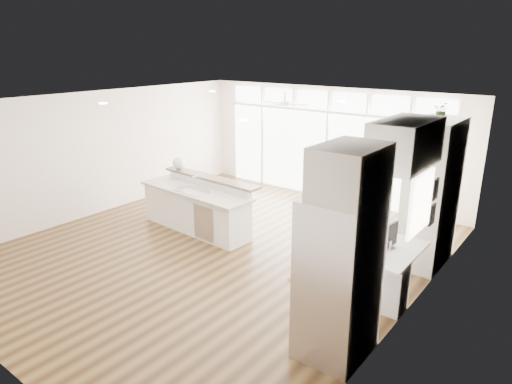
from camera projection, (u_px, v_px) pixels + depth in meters
The scene contains 23 objects.
floor at pixel (220, 249), 8.49m from camera, with size 7.00×8.00×0.02m, color #3D2712.
ceiling at pixel (216, 102), 7.67m from camera, with size 7.00×8.00×0.02m, color white.
wall_back at pixel (329, 143), 11.09m from camera, with size 7.00×0.04×2.70m, color white.
wall_left at pixel (101, 153), 10.11m from camera, with size 0.04×8.00×2.70m, color white.
wall_right at pixel (414, 224), 6.04m from camera, with size 0.04×8.00×2.70m, color white.
glass_wall at pixel (327, 156), 11.14m from camera, with size 5.80×0.06×2.08m, color white.
transom_row at pixel (330, 101), 10.74m from camera, with size 5.90×0.06×0.40m, color white.
desk_window at pixel (421, 203), 6.23m from camera, with size 0.04×0.85×0.85m, color white.
ceiling_fan at pixel (285, 99), 10.14m from camera, with size 1.16×1.16×0.32m, color silver.
recessed_lights at pixel (224, 102), 7.82m from camera, with size 3.40×3.00×0.02m, color white.
oven_cabinet at pixel (432, 194), 7.62m from camera, with size 0.64×1.20×2.50m, color white.
desk_nook at pixel (390, 273), 6.78m from camera, with size 0.72×1.30×0.76m, color white.
upper_cabinets at pixel (406, 143), 6.16m from camera, with size 0.64×1.30×0.64m, color white.
refrigerator at pixel (338, 278), 5.36m from camera, with size 0.76×0.90×2.00m, color silver.
fridge_cabinet at pixel (350, 172), 4.93m from camera, with size 0.64×0.90×0.60m, color white.
framed_photos at pixel (434, 202), 6.74m from camera, with size 0.06×0.22×0.80m, color black.
kitchen_island at pixel (195, 206), 9.23m from camera, with size 2.62×0.99×1.04m, color white.
rug at pixel (322, 285), 7.19m from camera, with size 0.92×0.66×0.01m, color #3B2112.
office_chair at pixel (340, 251), 7.10m from camera, with size 0.58×0.53×1.11m, color black.
fishbowl at pixel (179, 163), 9.91m from camera, with size 0.27×0.27×0.27m, color silver.
monitor at pixel (388, 236), 6.65m from camera, with size 0.08×0.47×0.40m, color black.
keyboard at pixel (376, 245), 6.81m from camera, with size 0.12×0.32×0.02m, color silver.
potted_plant at pixel (442, 112), 7.21m from camera, with size 0.24×0.27×0.21m, color #2C5122.
Camera 1 is at (5.27, -5.74, 3.59)m, focal length 32.00 mm.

